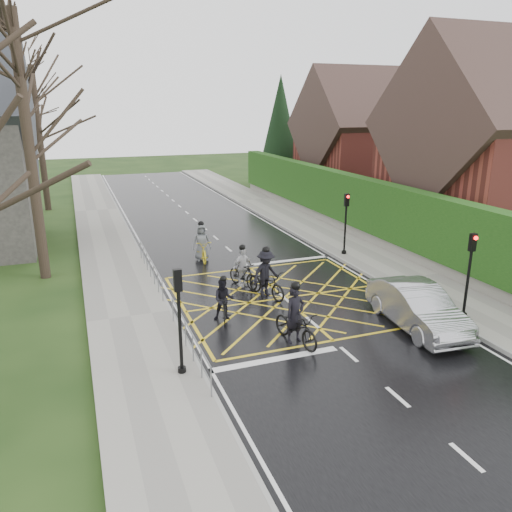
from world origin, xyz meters
TOP-DOWN VIEW (x-y plane):
  - ground at (0.00, 0.00)m, footprint 120.00×120.00m
  - road at (0.00, 0.00)m, footprint 9.00×80.00m
  - sidewalk_right at (6.00, 0.00)m, footprint 3.00×80.00m
  - sidewalk_left at (-6.00, 0.00)m, footprint 3.00×80.00m
  - stone_wall at (7.75, 6.00)m, footprint 0.50×38.00m
  - hedge at (7.75, 6.00)m, footprint 0.90×38.00m
  - house_near at (14.75, 4.00)m, footprint 11.80×9.80m
  - house_far at (14.75, 18.00)m, footprint 9.80×8.80m
  - conifer at (10.75, 26.00)m, footprint 4.60×4.60m
  - tree_near at (-9.00, 6.00)m, footprint 9.24×9.24m
  - tree_mid at (-10.00, 14.00)m, footprint 10.08×10.08m
  - tree_far at (-9.30, 22.00)m, footprint 8.40×8.40m
  - railing_south at (-4.65, -3.50)m, footprint 0.05×5.04m
  - railing_north at (-4.65, 4.00)m, footprint 0.05×6.04m
  - traffic_light_ne at (5.10, 4.20)m, footprint 0.24×0.31m
  - traffic_light_se at (5.10, -4.20)m, footprint 0.24×0.31m
  - traffic_light_sw at (-5.10, -4.50)m, footprint 0.24×0.31m
  - cyclist_rear at (-1.21, -3.68)m, footprint 1.21×2.26m
  - cyclist_back at (-2.85, -1.18)m, footprint 0.94×1.72m
  - cyclist_mid at (-0.61, 0.44)m, footprint 1.40×2.27m
  - cyclist_front at (-1.12, 1.83)m, footprint 1.11×1.90m
  - cyclist_lead at (-1.81, 6.02)m, footprint 0.94×2.10m
  - car at (3.19, -4.05)m, footprint 2.01×4.70m

SIDE VIEW (x-z plane):
  - ground at x=0.00m, z-range 0.00..0.00m
  - road at x=0.00m, z-range 0.00..0.01m
  - sidewalk_right at x=6.00m, z-range 0.00..0.15m
  - sidewalk_left at x=-6.00m, z-range 0.00..0.15m
  - stone_wall at x=7.75m, z-range 0.00..0.70m
  - cyclist_back at x=-2.85m, z-range -0.20..1.46m
  - cyclist_rear at x=-1.21m, z-range -0.37..1.72m
  - cyclist_front at x=-1.12m, z-range -0.24..1.60m
  - cyclist_lead at x=-1.81m, z-range -0.31..1.68m
  - car at x=3.19m, z-range 0.00..1.51m
  - cyclist_mid at x=-0.61m, z-range -0.28..1.80m
  - railing_south at x=-4.65m, z-range 0.27..1.29m
  - railing_north at x=-4.65m, z-range 0.27..1.30m
  - traffic_light_ne at x=5.10m, z-range 0.06..3.27m
  - traffic_light_se at x=5.10m, z-range 0.06..3.27m
  - traffic_light_sw at x=-5.10m, z-range 0.06..3.27m
  - hedge at x=7.75m, z-range 0.70..3.50m
  - house_far at x=14.75m, z-range -0.79..9.51m
  - house_near at x=14.75m, z-range -0.92..10.38m
  - conifer at x=10.75m, z-range -0.01..9.99m
  - tree_far at x=-9.30m, z-range 1.99..12.39m
  - tree_near at x=-9.00m, z-range 2.19..13.63m
  - tree_mid at x=-10.00m, z-range 2.39..14.87m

